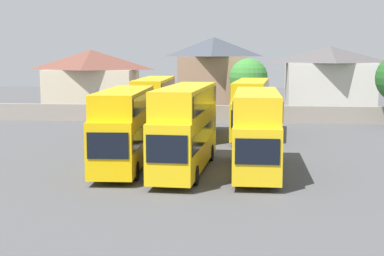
% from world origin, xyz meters
% --- Properties ---
extents(ground, '(140.00, 140.00, 0.00)m').
position_xyz_m(ground, '(0.00, 18.00, 0.00)').
color(ground, '#4C4C4F').
extents(depot_boundary_wall, '(56.00, 0.50, 1.80)m').
position_xyz_m(depot_boundary_wall, '(0.00, 25.13, 0.90)').
color(depot_boundary_wall, gray).
rests_on(depot_boundary_wall, ground).
extents(bus_1, '(3.03, 10.67, 4.91)m').
position_xyz_m(bus_1, '(-3.96, 0.44, 2.77)').
color(bus_1, yellow).
rests_on(bus_1, ground).
extents(bus_2, '(3.07, 11.79, 5.17)m').
position_xyz_m(bus_2, '(-0.10, 0.09, 2.91)').
color(bus_2, yellow).
rests_on(bus_2, ground).
extents(bus_3, '(2.73, 10.52, 4.89)m').
position_xyz_m(bus_3, '(4.17, -0.01, 2.75)').
color(bus_3, yellow).
rests_on(bus_3, ground).
extents(bus_4, '(2.89, 11.99, 5.01)m').
position_xyz_m(bus_4, '(-4.48, 15.11, 2.82)').
color(bus_4, yellow).
rests_on(bus_4, ground).
extents(bus_5, '(2.94, 10.23, 3.42)m').
position_xyz_m(bus_5, '(-0.56, 14.88, 1.95)').
color(bus_5, gold).
rests_on(bus_5, ground).
extents(bus_6, '(3.39, 11.83, 4.87)m').
position_xyz_m(bus_6, '(3.95, 14.96, 2.74)').
color(bus_6, yellow).
rests_on(bus_6, ground).
extents(house_terrace_left, '(11.12, 6.52, 7.64)m').
position_xyz_m(house_terrace_left, '(-15.24, 33.76, 3.90)').
color(house_terrace_left, beige).
rests_on(house_terrace_left, ground).
extents(house_terrace_centre, '(8.19, 7.38, 9.08)m').
position_xyz_m(house_terrace_centre, '(-0.33, 32.95, 4.62)').
color(house_terrace_centre, '#9E7A60').
rests_on(house_terrace_centre, ground).
extents(house_terrace_right, '(10.30, 7.63, 8.03)m').
position_xyz_m(house_terrace_right, '(13.16, 34.20, 4.09)').
color(house_terrace_right, silver).
rests_on(house_terrace_right, ground).
extents(tree_behind_wall, '(4.11, 4.11, 6.67)m').
position_xyz_m(tree_behind_wall, '(3.72, 27.63, 4.59)').
color(tree_behind_wall, brown).
rests_on(tree_behind_wall, ground).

